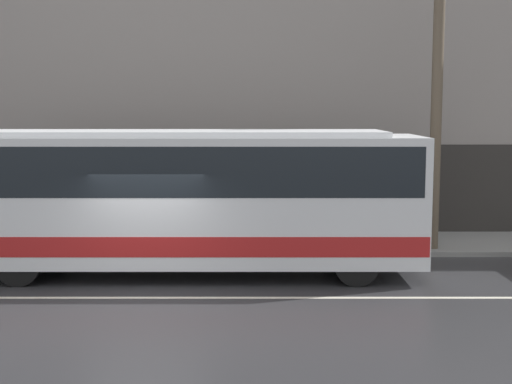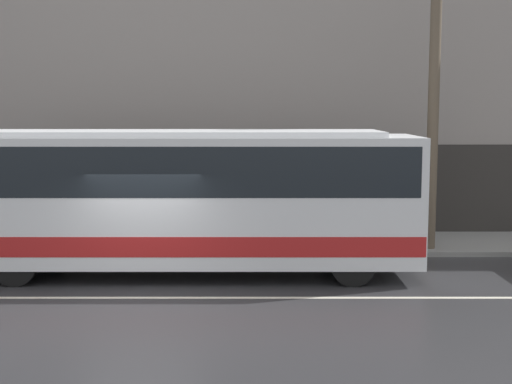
{
  "view_description": "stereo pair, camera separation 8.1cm",
  "coord_description": "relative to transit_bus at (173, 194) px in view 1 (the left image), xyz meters",
  "views": [
    {
      "loc": [
        2.37,
        -14.42,
        3.97
      ],
      "look_at": [
        2.39,
        2.14,
        1.96
      ],
      "focal_mm": 50.0,
      "sensor_mm": 36.0,
      "label": 1
    },
    {
      "loc": [
        2.45,
        -14.42,
        3.97
      ],
      "look_at": [
        2.39,
        2.14,
        1.96
      ],
      "focal_mm": 50.0,
      "sensor_mm": 36.0,
      "label": 2
    }
  ],
  "objects": [
    {
      "name": "utility_pole_near",
      "position": [
        6.69,
        2.42,
        2.12
      ],
      "size": [
        0.3,
        0.3,
        7.79
      ],
      "color": "brown",
      "rests_on": "sidewalk"
    },
    {
      "name": "building_facade",
      "position": [
        -0.46,
        5.14,
        3.69
      ],
      "size": [
        60.0,
        0.35,
        11.61
      ],
      "color": "gray",
      "rests_on": "ground_plane"
    },
    {
      "name": "lane_stripe",
      "position": [
        -0.46,
        -2.14,
        -1.91
      ],
      "size": [
        54.0,
        0.14,
        0.01
      ],
      "color": "beige",
      "rests_on": "ground_plane"
    },
    {
      "name": "ground_plane",
      "position": [
        -0.46,
        -2.14,
        -1.91
      ],
      "size": [
        60.0,
        60.0,
        0.0
      ],
      "primitive_type": "plane",
      "color": "#2D2D30"
    },
    {
      "name": "transit_bus",
      "position": [
        0.0,
        0.0,
        0.0
      ],
      "size": [
        11.49,
        2.6,
        3.39
      ],
      "color": "white",
      "rests_on": "ground_plane"
    },
    {
      "name": "sidewalk",
      "position": [
        -0.46,
        3.43,
        -1.85
      ],
      "size": [
        60.0,
        3.14,
        0.13
      ],
      "color": "gray",
      "rests_on": "ground_plane"
    }
  ]
}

